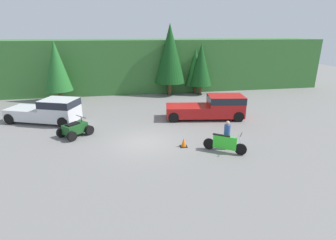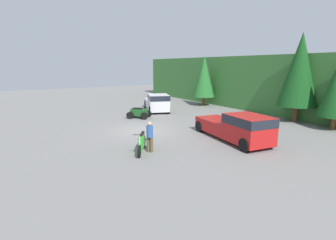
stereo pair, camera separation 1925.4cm
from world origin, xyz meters
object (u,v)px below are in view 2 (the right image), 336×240
Objects in this scene: dirt_bike at (142,143)px; quad_atv at (139,113)px; pickup_truck_second at (157,102)px; pickup_truck_red at (238,127)px; traffic_cone at (143,136)px; rider_person at (150,136)px.

dirt_bike reaches higher than quad_atv.
pickup_truck_second is 3.89m from quad_atv.
pickup_truck_red reaches higher than quad_atv.
dirt_bike is 0.90× the size of quad_atv.
quad_atv is at bearing -33.68° from pickup_truck_second.
quad_atv is at bearing -170.44° from dirt_bike.
quad_atv is at bearing 156.08° from traffic_cone.
pickup_truck_red is 6.09m from dirt_bike.
pickup_truck_red is 2.64× the size of quad_atv.
pickup_truck_second is at bearing -178.90° from dirt_bike.
traffic_cone is at bearing -173.09° from dirt_bike.
pickup_truck_second is (-12.25, 1.22, -0.00)m from pickup_truck_red.
quad_atv is 7.15m from traffic_cone.
pickup_truck_red reaches higher than traffic_cone.
rider_person is (-1.11, -5.54, -0.03)m from pickup_truck_red.
pickup_truck_second is at bearing 145.44° from traffic_cone.
traffic_cone is (6.53, -2.90, -0.22)m from quad_atv.
traffic_cone is (-2.36, 0.72, -0.67)m from rider_person.
dirt_bike is at bearing -71.88° from rider_person.
pickup_truck_red is 3.60× the size of rider_person.
quad_atv reaches higher than traffic_cone.
quad_atv is 4.23× the size of traffic_cone.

